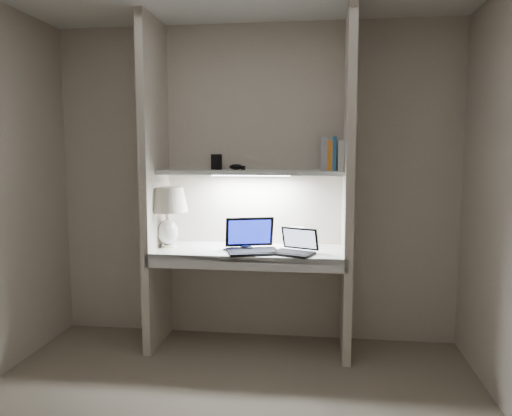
% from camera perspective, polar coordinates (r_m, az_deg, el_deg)
% --- Properties ---
extents(back_wall, '(3.20, 0.01, 2.50)m').
position_cam_1_polar(back_wall, '(4.00, -0.23, 2.79)').
color(back_wall, beige).
rests_on(back_wall, floor).
extents(alcove_panel_left, '(0.06, 0.55, 2.50)m').
position_cam_1_polar(alcove_panel_left, '(3.90, -11.47, 2.56)').
color(alcove_panel_left, beige).
rests_on(alcove_panel_left, floor).
extents(alcove_panel_right, '(0.06, 0.55, 2.50)m').
position_cam_1_polar(alcove_panel_right, '(3.70, 10.49, 2.37)').
color(alcove_panel_right, beige).
rests_on(alcove_panel_right, floor).
extents(desk, '(1.40, 0.55, 0.04)m').
position_cam_1_polar(desk, '(3.80, -0.77, -5.03)').
color(desk, white).
rests_on(desk, alcove_panel_left).
extents(desk_apron, '(1.46, 0.03, 0.10)m').
position_cam_1_polar(desk_apron, '(3.55, -1.37, -6.34)').
color(desk_apron, silver).
rests_on(desk_apron, desk).
extents(shelf, '(1.40, 0.36, 0.03)m').
position_cam_1_polar(shelf, '(3.82, -0.59, 4.11)').
color(shelf, silver).
rests_on(shelf, back_wall).
extents(strip_light, '(0.60, 0.04, 0.02)m').
position_cam_1_polar(strip_light, '(3.82, -0.59, 3.78)').
color(strip_light, white).
rests_on(strip_light, shelf).
extents(table_lamp, '(0.32, 0.32, 0.47)m').
position_cam_1_polar(table_lamp, '(3.90, -10.11, 0.16)').
color(table_lamp, white).
rests_on(table_lamp, desk).
extents(laptop_main, '(0.44, 0.41, 0.25)m').
position_cam_1_polar(laptop_main, '(3.71, -0.50, -4.14)').
color(laptop_main, black).
rests_on(laptop_main, desk).
extents(laptop_netbook, '(0.36, 0.34, 0.18)m').
position_cam_1_polar(laptop_netbook, '(3.64, 4.52, -4.57)').
color(laptop_netbook, black).
rests_on(laptop_netbook, desk).
extents(speaker, '(0.12, 0.09, 0.15)m').
position_cam_1_polar(speaker, '(3.91, 4.74, -3.30)').
color(speaker, silver).
rests_on(speaker, desk).
extents(mouse, '(0.13, 0.10, 0.04)m').
position_cam_1_polar(mouse, '(3.75, -1.10, -4.57)').
color(mouse, black).
rests_on(mouse, desk).
extents(cable_coil, '(0.14, 0.14, 0.01)m').
position_cam_1_polar(cable_coil, '(3.79, -2.50, -4.66)').
color(cable_coil, black).
rests_on(cable_coil, desk).
extents(sticky_note, '(0.08, 0.08, 0.00)m').
position_cam_1_polar(sticky_note, '(3.91, -10.21, -4.50)').
color(sticky_note, '#F5FF35').
rests_on(sticky_note, desk).
extents(book_row, '(0.24, 0.17, 0.25)m').
position_cam_1_polar(book_row, '(3.82, 9.21, 6.05)').
color(book_row, silver).
rests_on(book_row, shelf).
extents(shelf_box, '(0.08, 0.07, 0.12)m').
position_cam_1_polar(shelf_box, '(3.95, -4.54, 5.27)').
color(shelf_box, black).
rests_on(shelf_box, shelf).
extents(shelf_gadget, '(0.11, 0.09, 0.04)m').
position_cam_1_polar(shelf_gadget, '(3.87, -2.30, 4.71)').
color(shelf_gadget, black).
rests_on(shelf_gadget, shelf).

